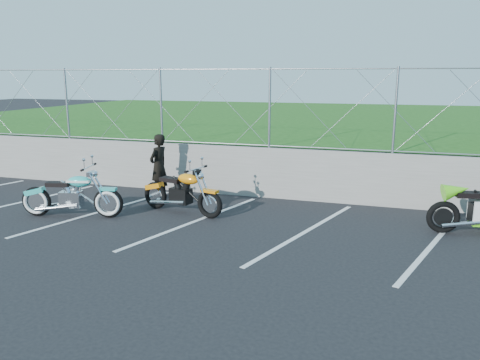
% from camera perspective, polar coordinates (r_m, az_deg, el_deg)
% --- Properties ---
extents(ground, '(90.00, 90.00, 0.00)m').
position_cam_1_polar(ground, '(9.38, -7.74, -6.75)').
color(ground, black).
rests_on(ground, ground).
extents(retaining_wall, '(30.00, 0.22, 1.30)m').
position_cam_1_polar(retaining_wall, '(12.36, -0.99, 1.22)').
color(retaining_wall, slate).
rests_on(retaining_wall, ground).
extents(grass_field, '(30.00, 20.00, 1.30)m').
position_cam_1_polar(grass_field, '(21.97, 7.27, 6.14)').
color(grass_field, '#1D4E14').
rests_on(grass_field, ground).
extents(chain_link_fence, '(28.00, 0.03, 2.00)m').
position_cam_1_polar(chain_link_fence, '(12.14, -1.02, 8.87)').
color(chain_link_fence, gray).
rests_on(chain_link_fence, retaining_wall).
extents(parking_lines, '(18.29, 4.31, 0.01)m').
position_cam_1_polar(parking_lines, '(9.86, 1.10, -5.64)').
color(parking_lines, silver).
rests_on(parking_lines, ground).
extents(cruiser_turquoise, '(2.29, 0.77, 1.16)m').
position_cam_1_polar(cruiser_turquoise, '(11.03, -19.68, -1.92)').
color(cruiser_turquoise, black).
rests_on(cruiser_turquoise, ground).
extents(naked_orange, '(2.16, 0.77, 1.09)m').
position_cam_1_polar(naked_orange, '(10.72, -7.03, -1.65)').
color(naked_orange, black).
rests_on(naked_orange, ground).
extents(person_standing, '(0.50, 0.67, 1.65)m').
position_cam_1_polar(person_standing, '(12.16, -9.88, 1.68)').
color(person_standing, black).
rests_on(person_standing, ground).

